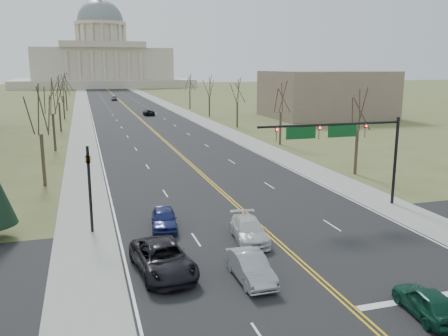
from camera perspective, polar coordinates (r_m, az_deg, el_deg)
ground at (r=24.74m, az=14.06°, el=-15.13°), size 600.00×600.00×0.00m
road at (r=129.74m, az=-11.44°, el=7.05°), size 20.00×380.00×0.01m
cross_road at (r=29.54m, az=8.09°, el=-10.20°), size 120.00×14.00×0.01m
sidewalk_left at (r=129.22m, az=-16.77°, el=6.76°), size 4.00×380.00×0.03m
sidewalk_right at (r=131.36m, az=-6.18°, el=7.28°), size 4.00×380.00×0.03m
center_line at (r=129.74m, az=-11.44°, el=7.05°), size 0.42×380.00×0.01m
edge_line_left at (r=129.23m, az=-15.79°, el=6.81°), size 0.15×380.00×0.01m
edge_line_right at (r=130.98m, az=-7.13°, el=7.24°), size 0.15×380.00×0.01m
stop_bar at (r=26.76m, az=24.73°, el=-13.71°), size 9.50×0.50×0.01m
capitol at (r=268.91m, az=-14.42°, el=12.51°), size 90.00×60.00×50.00m
signal_mast at (r=37.84m, az=13.93°, el=3.59°), size 12.12×0.44×7.20m
signal_left at (r=33.10m, az=-15.91°, el=-1.35°), size 0.32×0.36×6.00m
tree_r_0 at (r=50.83m, az=15.89°, el=6.51°), size 3.74×3.74×8.50m
tree_l_0 at (r=47.09m, az=-21.34°, el=6.19°), size 3.96×3.96×9.00m
tree_r_1 at (r=68.50m, az=6.88°, el=8.25°), size 3.74×3.74×8.50m
tree_l_1 at (r=66.98m, az=-20.03°, el=7.85°), size 3.96×3.96×9.00m
tree_r_2 at (r=87.19m, az=1.62°, el=9.17°), size 3.74×3.74×8.50m
tree_l_2 at (r=86.93m, az=-19.32°, el=8.74°), size 3.96×3.96×9.00m
tree_r_3 at (r=106.36m, az=-1.79°, el=9.72°), size 3.74×3.74×8.50m
tree_l_3 at (r=106.89m, az=-18.87°, el=9.30°), size 3.96×3.96×9.00m
tree_r_4 at (r=125.78m, az=-4.15°, el=10.09°), size 3.74×3.74×8.50m
tree_l_4 at (r=126.87m, az=-18.57°, el=9.69°), size 3.96×3.96×9.00m
bldg_right_mass at (r=108.06m, az=12.16°, el=8.68°), size 25.00×20.00×10.00m
car_nb_inner_lead at (r=24.21m, az=23.29°, el=-14.60°), size 2.06×4.17×1.37m
car_sb_inner_lead at (r=25.73m, az=3.21°, el=-11.83°), size 1.60×4.42×1.45m
car_sb_outer_lead at (r=26.68m, az=-7.37°, el=-10.77°), size 3.37×6.21×1.65m
car_sb_inner_second at (r=31.13m, az=3.04°, el=-7.48°), size 2.61×5.13×1.43m
car_sb_outer_second at (r=33.51m, az=-7.24°, el=-6.08°), size 2.25×4.47×1.46m
car_far_nb at (r=110.63m, az=-9.06°, el=6.65°), size 2.47×5.12×1.41m
car_far_sb at (r=159.39m, az=-13.06°, el=8.18°), size 2.03×4.65×1.56m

